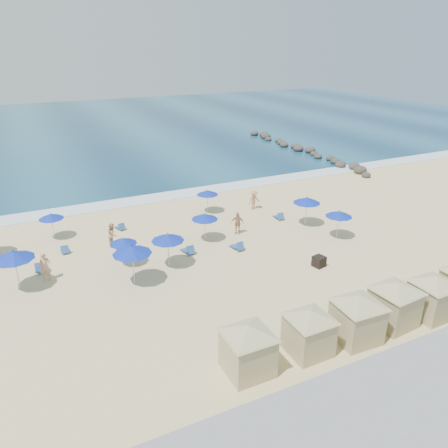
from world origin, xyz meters
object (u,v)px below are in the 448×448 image
Objects in this scene: beachgoer_2 at (237,223)px; umbrella_2 at (51,216)px; beachgoer_3 at (254,200)px; umbrella_4 at (123,241)px; rock_jetty at (303,150)px; umbrella_5 at (168,237)px; umbrella_1 at (13,255)px; umbrella_8 at (307,200)px; cabana_3 at (395,298)px; cabana_1 at (309,326)px; umbrella_7 at (207,192)px; umbrella_3 at (132,250)px; cabana_2 at (358,312)px; trash_bin at (319,261)px; umbrella_6 at (205,216)px; cabana_4 at (434,291)px; umbrella_9 at (339,214)px; cabana_0 at (248,343)px; beachgoer_0 at (45,267)px; beachgoer_1 at (113,235)px.

umbrella_2 is at bearing -166.39° from beachgoer_2.
umbrella_4 is at bearing -166.12° from beachgoer_3.
umbrella_5 is at bearing -139.72° from rock_jetty.
umbrella_1 is 1.07× the size of umbrella_8.
umbrella_8 is (3.85, 13.18, 0.58)m from cabana_3.
umbrella_8 is at bearing 26.14° from beachgoer_2.
cabana_3 is 2.52× the size of beachgoer_2.
cabana_1 is 19.50m from umbrella_7.
umbrella_2 is 0.77× the size of umbrella_3.
cabana_2 reaches higher than umbrella_5.
trash_bin is 19.13m from umbrella_1.
umbrella_6 is 1.06× the size of umbrella_7.
cabana_4 is at bearing -46.47° from umbrella_5.
trash_bin is 0.41× the size of beachgoer_2.
cabana_0 is at bearing -143.31° from umbrella_9.
umbrella_1 is at bearing -172.50° from beachgoer_3.
rock_jetty is 28.10m from umbrella_9.
cabana_2 is 1.94× the size of umbrella_9.
umbrella_3 is 1.55× the size of beachgoer_2.
umbrella_2 is at bearing 122.20° from cabana_2.
beachgoer_3 reaches higher than rock_jetty.
beachgoer_2 is (-20.54, -20.19, 0.52)m from rock_jetty.
beachgoer_2 is at bearing 147.76° from umbrella_9.
umbrella_5 is (9.14, -1.19, -0.19)m from umbrella_1.
cabana_1 is 2.00× the size of umbrella_4.
umbrella_5 reaches higher than beachgoer_0.
rock_jetty is 5.96× the size of cabana_2.
umbrella_9 is (22.28, -2.42, -0.35)m from umbrella_1.
umbrella_1 is at bearing -173.24° from umbrella_6.
cabana_2 reaches higher than umbrella_8.
cabana_4 is at bearing -97.06° from beachgoer_3.
umbrella_6 is at bearing 87.25° from cabana_1.
trash_bin is at bearing -18.09° from beachgoer_0.
cabana_0 is 1.74× the size of umbrella_8.
rock_jetty is at bearing 54.95° from cabana_1.
beachgoer_0 is at bearing 120.21° from cabana_0.
umbrella_4 is at bearing -178.41° from umbrella_8.
beachgoer_0 is at bearing 129.77° from cabana_1.
umbrella_6 is at bearing -115.94° from umbrella_7.
rock_jetty is at bearing 40.28° from umbrella_5.
cabana_4 is 16.05m from umbrella_5.
umbrella_5 is 1.40× the size of beachgoer_2.
umbrella_8 is at bearing 1.85° from umbrella_1.
umbrella_6 is 5.89m from umbrella_7.
umbrella_6 reaches higher than beachgoer_0.
cabana_4 is at bearing -2.18° from cabana_2.
beachgoer_0 is (-20.68, 2.89, -1.05)m from umbrella_9.
cabana_1 is at bearing -137.20° from beachgoer_1.
cabana_2 is 18.94m from beachgoer_3.
cabana_4 reaches higher than umbrella_5.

